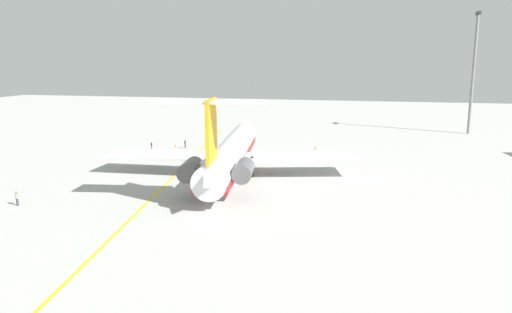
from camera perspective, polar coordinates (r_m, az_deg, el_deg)
The scene contains 9 objects.
ground at distance 76.04m, azimuth -6.78°, elevation -2.24°, with size 307.83×307.83×0.00m, color #ADADA8.
main_jetliner at distance 74.17m, azimuth -3.09°, elevation 0.33°, with size 45.29×40.18×13.21m.
ground_crew_near_nose at distance 100.17m, azimuth -8.36°, elevation 1.59°, with size 0.41×0.27×1.71m.
ground_crew_near_tail at distance 66.64m, azimuth -26.38°, elevation -4.25°, with size 0.41×0.29×1.82m.
ground_crew_portside at distance 99.57m, azimuth -12.23°, elevation 1.39°, with size 0.37×0.27×1.68m.
safety_cone_nose at distance 98.68m, azimuth 7.03°, elevation 1.01°, with size 0.40×0.40×0.55m, color #EA590F.
safety_cone_wingtip at distance 101.79m, azimuth -9.49°, elevation 1.25°, with size 0.40×0.40×0.55m, color #EA590F.
taxiway_centreline at distance 79.05m, azimuth -9.12°, elevation -1.79°, with size 101.20×0.36×0.01m, color gold.
light_mast at distance 129.35m, azimuth 24.28°, elevation 9.42°, with size 4.00×0.70×29.09m.
Camera 1 is at (69.37, 25.74, 17.52)m, focal length 33.92 mm.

